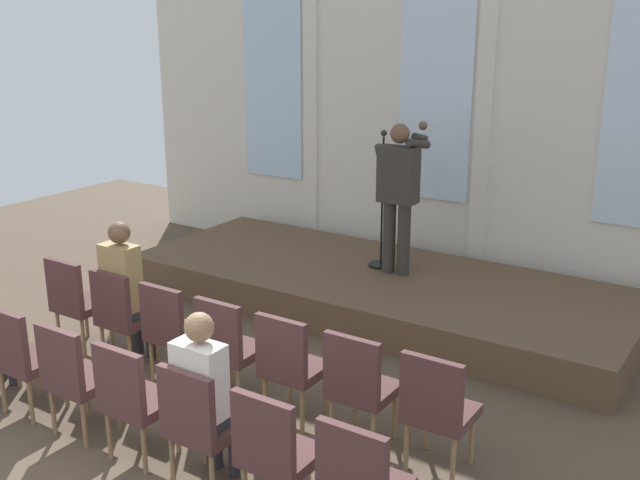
# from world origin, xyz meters

# --- Properties ---
(rear_partition) EXTENTS (8.93, 0.14, 4.31)m
(rear_partition) POSITION_xyz_m (0.03, 5.81, 2.16)
(rear_partition) COLOR silver
(rear_partition) RESTS_ON ground
(stage_platform) EXTENTS (5.58, 2.14, 0.40)m
(stage_platform) POSITION_xyz_m (0.00, 4.45, 0.20)
(stage_platform) COLOR brown
(stage_platform) RESTS_ON ground
(speaker) EXTENTS (0.51, 0.69, 1.65)m
(speaker) POSITION_xyz_m (0.16, 4.57, 1.36)
(speaker) COLOR #332D28
(speaker) RESTS_ON stage_platform
(mic_stand) EXTENTS (0.28, 0.28, 1.55)m
(mic_stand) POSITION_xyz_m (-0.09, 4.68, 0.73)
(mic_stand) COLOR black
(mic_stand) RESTS_ON stage_platform
(chair_r0_c0) EXTENTS (0.46, 0.44, 0.94)m
(chair_r0_c0) POSITION_xyz_m (-1.90, 1.86, 0.53)
(chair_r0_c0) COLOR olive
(chair_r0_c0) RESTS_ON ground
(chair_r0_c1) EXTENTS (0.46, 0.44, 0.94)m
(chair_r0_c1) POSITION_xyz_m (-1.26, 1.86, 0.53)
(chair_r0_c1) COLOR olive
(chair_r0_c1) RESTS_ON ground
(audience_r0_c1) EXTENTS (0.36, 0.39, 1.38)m
(audience_r0_c1) POSITION_xyz_m (-1.26, 1.94, 0.76)
(audience_r0_c1) COLOR #2D2D33
(audience_r0_c1) RESTS_ON ground
(chair_r0_c2) EXTENTS (0.46, 0.44, 0.94)m
(chair_r0_c2) POSITION_xyz_m (-0.63, 1.86, 0.53)
(chair_r0_c2) COLOR olive
(chair_r0_c2) RESTS_ON ground
(chair_r0_c3) EXTENTS (0.46, 0.44, 0.94)m
(chair_r0_c3) POSITION_xyz_m (0.00, 1.86, 0.53)
(chair_r0_c3) COLOR olive
(chair_r0_c3) RESTS_ON ground
(chair_r0_c4) EXTENTS (0.46, 0.44, 0.94)m
(chair_r0_c4) POSITION_xyz_m (0.63, 1.86, 0.53)
(chair_r0_c4) COLOR olive
(chair_r0_c4) RESTS_ON ground
(chair_r0_c5) EXTENTS (0.46, 0.44, 0.94)m
(chair_r0_c5) POSITION_xyz_m (1.26, 1.86, 0.53)
(chair_r0_c5) COLOR olive
(chair_r0_c5) RESTS_ON ground
(chair_r0_c6) EXTENTS (0.46, 0.44, 0.94)m
(chair_r0_c6) POSITION_xyz_m (1.90, 1.86, 0.53)
(chair_r0_c6) COLOR olive
(chair_r0_c6) RESTS_ON ground
(chair_r1_c1) EXTENTS (0.46, 0.44, 0.94)m
(chair_r1_c1) POSITION_xyz_m (-1.26, 0.80, 0.53)
(chair_r1_c1) COLOR olive
(chair_r1_c1) RESTS_ON ground
(chair_r1_c2) EXTENTS (0.46, 0.44, 0.94)m
(chair_r1_c2) POSITION_xyz_m (-0.63, 0.80, 0.53)
(chair_r1_c2) COLOR olive
(chair_r1_c2) RESTS_ON ground
(chair_r1_c3) EXTENTS (0.46, 0.44, 0.94)m
(chair_r1_c3) POSITION_xyz_m (0.00, 0.80, 0.53)
(chair_r1_c3) COLOR olive
(chair_r1_c3) RESTS_ON ground
(chair_r1_c4) EXTENTS (0.46, 0.44, 0.94)m
(chair_r1_c4) POSITION_xyz_m (0.63, 0.80, 0.53)
(chair_r1_c4) COLOR olive
(chair_r1_c4) RESTS_ON ground
(audience_r1_c4) EXTENTS (0.36, 0.39, 1.30)m
(audience_r1_c4) POSITION_xyz_m (0.63, 0.88, 0.72)
(audience_r1_c4) COLOR #2D2D33
(audience_r1_c4) RESTS_ON ground
(chair_r1_c5) EXTENTS (0.46, 0.44, 0.94)m
(chair_r1_c5) POSITION_xyz_m (1.26, 0.80, 0.53)
(chair_r1_c5) COLOR olive
(chair_r1_c5) RESTS_ON ground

